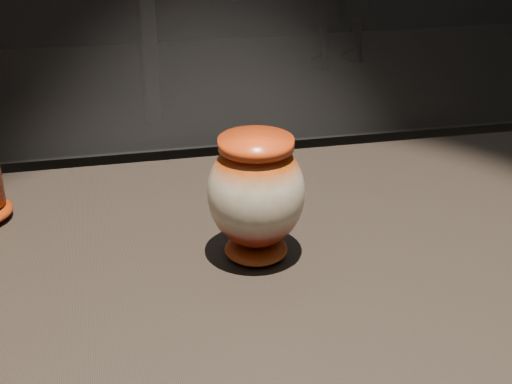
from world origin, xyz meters
The scene contains 1 object.
main_vase centered at (0.09, 0.02, 1.00)m, with size 0.16×0.16×0.18m.
Camera 1 is at (-0.09, -0.83, 1.42)m, focal length 50.00 mm.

